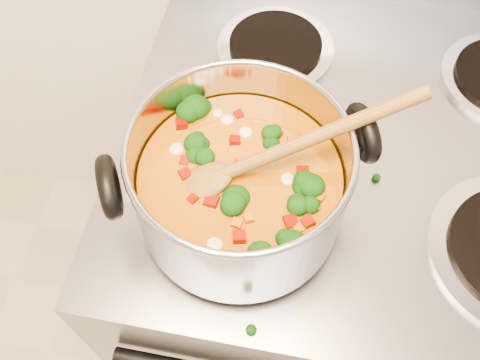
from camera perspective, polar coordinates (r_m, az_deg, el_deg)
name	(u,v)px	position (r m, az deg, el deg)	size (l,w,h in m)	color
electric_range	(335,259)	(1.20, 10.07, -8.29)	(0.76, 0.69, 1.08)	gray
stockpot	(240,183)	(0.65, -0.02, -0.27)	(0.32, 0.26, 0.16)	#A1A1A9
wooden_spoon	(258,160)	(0.61, 1.90, 2.10)	(0.29, 0.15, 0.12)	brown
cooktop_crumbs	(163,152)	(0.78, -8.25, 2.95)	(0.14, 0.27, 0.01)	black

